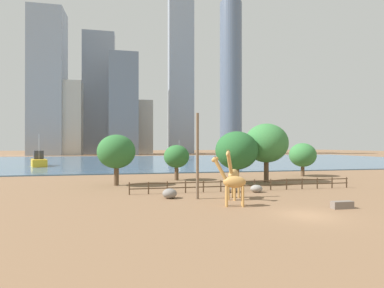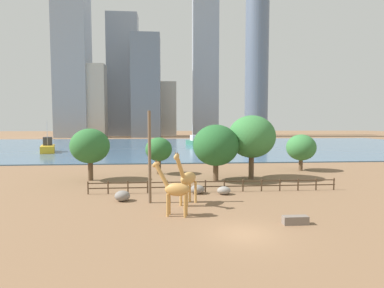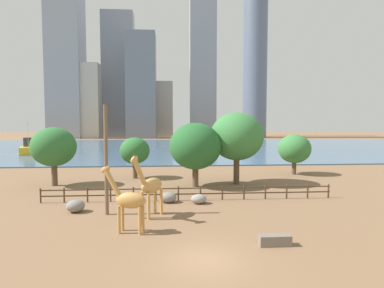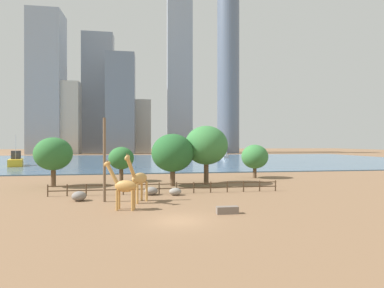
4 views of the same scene
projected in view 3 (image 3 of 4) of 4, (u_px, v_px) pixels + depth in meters
name	position (u px, v px, depth m)	size (l,w,h in m)	color
ground_plane	(176.00, 146.00, 94.62)	(400.00, 400.00, 0.00)	brown
harbor_water	(176.00, 147.00, 91.63)	(180.00, 86.00, 0.20)	#476B8C
giraffe_tall	(150.00, 186.00, 21.94)	(2.43, 3.13, 4.86)	tan
giraffe_companion	(128.00, 200.00, 18.75)	(3.05, 1.26, 4.37)	#C18C47
utility_pole	(106.00, 160.00, 22.43)	(0.28, 0.28, 8.29)	brown
boulder_near_fence	(168.00, 197.00, 26.17)	(1.49, 1.20, 0.90)	gray
boulder_by_pole	(199.00, 199.00, 25.82)	(1.36, 1.09, 0.82)	gray
boulder_small	(76.00, 206.00, 23.31)	(1.41, 1.28, 0.96)	gray
feeding_trough	(275.00, 240.00, 16.83)	(1.80, 0.60, 0.60)	#72665B
enclosure_fence	(190.00, 192.00, 26.88)	(26.12, 0.14, 1.30)	#4C3826
tree_left_large	(54.00, 147.00, 33.23)	(4.84, 4.84, 6.55)	brown
tree_center_broad	(237.00, 137.00, 34.20)	(6.09, 6.09, 8.22)	brown
tree_right_tall	(195.00, 146.00, 32.70)	(5.68, 5.68, 7.04)	brown
tree_left_small	(294.00, 149.00, 40.96)	(4.40, 4.40, 5.52)	brown
tree_right_small	(135.00, 151.00, 37.97)	(3.75, 3.75, 5.22)	brown
boat_ferry	(251.00, 142.00, 104.59)	(4.21, 4.73, 2.06)	silver
boat_sailboat	(29.00, 148.00, 68.67)	(5.61, 8.90, 7.54)	gold
boat_tug	(186.00, 143.00, 93.22)	(4.44, 7.88, 6.71)	#337259
skyline_tower_needle	(203.00, 52.00, 176.34)	(15.41, 8.75, 99.47)	#939EAD
skyline_block_central	(141.00, 86.00, 153.19)	(14.90, 11.37, 53.38)	slate
skyline_tower_glass	(255.00, 56.00, 158.33)	(12.56, 12.56, 86.79)	slate
skyline_block_left	(160.00, 110.00, 172.72)	(14.22, 10.40, 31.41)	#ADA89E
skyline_block_right	(119.00, 75.00, 171.18)	(17.74, 9.39, 70.42)	gray
skyline_tower_short	(66.00, 65.00, 152.58)	(16.53, 14.93, 74.43)	#939EAD
skyline_block_wide	(84.00, 101.00, 152.66)	(15.89, 8.20, 37.90)	#B7B2A8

